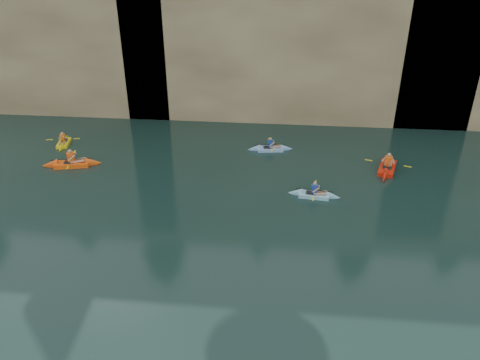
{
  "coord_description": "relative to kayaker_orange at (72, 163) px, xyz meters",
  "views": [
    {
      "loc": [
        1.33,
        -10.24,
        12.19
      ],
      "look_at": [
        -0.38,
        6.99,
        3.0
      ],
      "focal_mm": 35.0,
      "sensor_mm": 36.0,
      "label": 1
    }
  ],
  "objects": [
    {
      "name": "sea_cave_east",
      "position": [
        20.97,
        8.56,
        2.09
      ],
      "size": [
        5.0,
        1.0,
        4.5
      ],
      "primitive_type": "cube",
      "color": "black",
      "rests_on": "ground"
    },
    {
      "name": "cliff_slab_center",
      "position": [
        12.97,
        9.21,
        5.54
      ],
      "size": [
        24.0,
        2.4,
        11.4
      ],
      "primitive_type": "cube",
      "color": "tan",
      "rests_on": "ground"
    },
    {
      "name": "cliff",
      "position": [
        10.97,
        16.61,
        5.84
      ],
      "size": [
        70.0,
        16.0,
        12.0
      ],
      "primitive_type": "cube",
      "color": "tan",
      "rests_on": "ground"
    },
    {
      "name": "kayaker_ltblue_mid",
      "position": [
        11.52,
        3.38,
        -0.03
      ],
      "size": [
        2.92,
        2.16,
        1.08
      ],
      "rotation": [
        0.0,
        0.0,
        0.14
      ],
      "color": "#87B0E2",
      "rests_on": "ground"
    },
    {
      "name": "kayaker_ltblue_near",
      "position": [
        14.04,
        -2.24,
        -0.03
      ],
      "size": [
        2.8,
        2.16,
        1.08
      ],
      "rotation": [
        0.0,
        0.0,
        -0.11
      ],
      "color": "#88C9E3",
      "rests_on": "ground"
    },
    {
      "name": "kayaker_red_far",
      "position": [
        18.38,
        1.28,
        0.0
      ],
      "size": [
        2.51,
        3.69,
        1.33
      ],
      "rotation": [
        0.0,
        0.0,
        1.28
      ],
      "color": "red",
      "rests_on": "ground"
    },
    {
      "name": "sea_cave_west",
      "position": [
        -7.03,
        8.56,
        1.84
      ],
      "size": [
        4.5,
        1.0,
        4.0
      ],
      "primitive_type": "cube",
      "color": "black",
      "rests_on": "ground"
    },
    {
      "name": "sea_cave_center",
      "position": [
        6.97,
        8.56,
        1.44
      ],
      "size": [
        3.5,
        1.0,
        3.2
      ],
      "primitive_type": "cube",
      "color": "black",
      "rests_on": "ground"
    },
    {
      "name": "kayaker_yellow",
      "position": [
        -1.84,
        2.98,
        -0.03
      ],
      "size": [
        2.11,
        2.69,
        1.07
      ],
      "rotation": [
        0.0,
        0.0,
        -1.37
      ],
      "color": "yellow",
      "rests_on": "ground"
    },
    {
      "name": "kayaker_orange",
      "position": [
        0.0,
        0.0,
        0.0
      ],
      "size": [
        3.54,
        2.53,
        1.32
      ],
      "rotation": [
        0.0,
        0.0,
        0.22
      ],
      "color": "#FC540F",
      "rests_on": "ground"
    }
  ]
}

